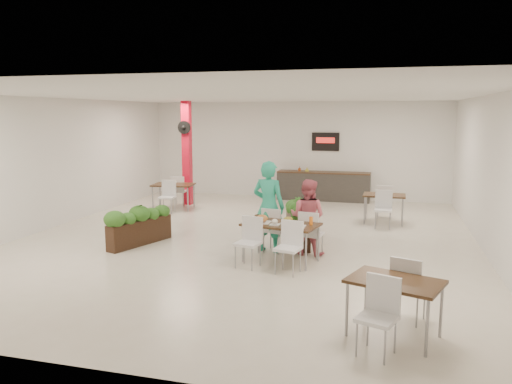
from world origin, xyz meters
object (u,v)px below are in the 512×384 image
at_px(planter_left, 140,222).
at_px(planter_right, 298,220).
at_px(red_column, 187,152).
at_px(diner_woman, 307,217).
at_px(side_table_a, 173,188).
at_px(side_table_c, 395,290).
at_px(main_table, 280,229).
at_px(diner_man, 269,207).
at_px(service_counter, 323,185).
at_px(side_table_b, 384,199).

xyz_separation_m(planter_left, planter_right, (3.26, 1.10, 0.01)).
bearing_deg(red_column, diner_woman, -45.48).
height_order(side_table_a, side_table_c, same).
xyz_separation_m(main_table, diner_man, (-0.39, 0.65, 0.30)).
relative_size(service_counter, side_table_b, 1.84).
xyz_separation_m(service_counter, planter_left, (-3.10, -6.66, -0.00)).
xyz_separation_m(service_counter, diner_woman, (0.52, -6.46, 0.27)).
xyz_separation_m(main_table, planter_right, (0.05, 1.55, -0.14)).
xyz_separation_m(service_counter, side_table_b, (1.97, -3.05, 0.13)).
distance_m(red_column, side_table_c, 10.22).
xyz_separation_m(red_column, diner_woman, (4.52, -4.59, -0.88)).
relative_size(planter_left, side_table_b, 1.03).
bearing_deg(side_table_c, side_table_a, 150.30).
bearing_deg(planter_right, planter_left, -161.27).
bearing_deg(main_table, service_counter, 90.88).
relative_size(red_column, side_table_a, 1.93).
relative_size(planter_left, side_table_c, 1.00).
distance_m(service_counter, side_table_b, 3.63).
bearing_deg(planter_left, side_table_c, -31.69).
distance_m(diner_woman, planter_right, 1.00).
bearing_deg(main_table, diner_man, 120.82).
bearing_deg(planter_left, side_table_a, 104.22).
distance_m(main_table, planter_left, 3.24).
xyz_separation_m(red_column, side_table_b, (5.97, -1.19, -1.02)).
xyz_separation_m(side_table_a, side_table_b, (6.07, -0.36, -0.01)).
xyz_separation_m(red_column, side_table_a, (-0.11, -0.82, -1.01)).
relative_size(diner_woman, planter_left, 0.91).
xyz_separation_m(service_counter, side_table_c, (2.20, -9.93, 0.13)).
height_order(diner_woman, planter_left, diner_woman).
distance_m(main_table, side_table_a, 6.11).
bearing_deg(planter_right, red_column, 138.38).
relative_size(diner_man, side_table_a, 1.13).
xyz_separation_m(red_column, main_table, (4.11, -5.25, -1.01)).
bearing_deg(diner_woman, side_table_c, 127.17).
bearing_deg(side_table_c, main_table, 145.79).
height_order(red_column, side_table_c, red_column).
xyz_separation_m(red_column, service_counter, (4.00, 1.86, -1.15)).
bearing_deg(diner_woman, planter_right, -56.82).
relative_size(service_counter, side_table_a, 1.81).
bearing_deg(planter_right, main_table, -91.88).
height_order(service_counter, side_table_a, service_counter).
bearing_deg(service_counter, planter_left, -114.93).
distance_m(service_counter, planter_right, 5.56).
height_order(main_table, side_table_a, same).
height_order(diner_man, side_table_a, diner_man).
bearing_deg(diner_man, main_table, 132.22).
bearing_deg(side_table_a, service_counter, 26.48).
relative_size(main_table, planter_right, 0.99).
distance_m(main_table, planter_right, 1.56).
bearing_deg(side_table_b, red_column, 169.73).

